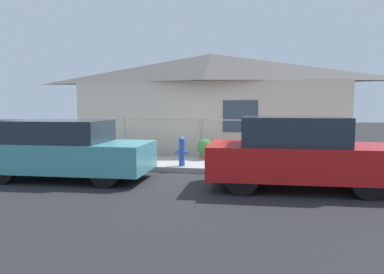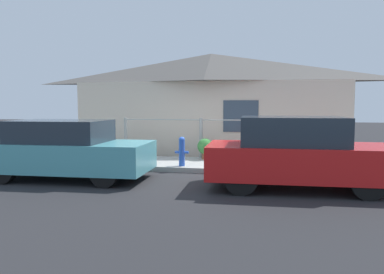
# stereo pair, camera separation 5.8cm
# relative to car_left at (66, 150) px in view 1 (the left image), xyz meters

# --- Properties ---
(ground_plane) EXTENTS (60.00, 60.00, 0.00)m
(ground_plane) POSITION_rel_car_left_xyz_m (2.63, 1.31, -0.69)
(ground_plane) COLOR #262628
(sidewalk) EXTENTS (24.00, 1.98, 0.13)m
(sidewalk) POSITION_rel_car_left_xyz_m (2.63, 2.30, -0.62)
(sidewalk) COLOR #9E9E99
(sidewalk) RESTS_ON ground_plane
(house) EXTENTS (9.37, 2.23, 3.50)m
(house) POSITION_rel_car_left_xyz_m (2.63, 4.98, 2.11)
(house) COLOR beige
(house) RESTS_ON ground_plane
(fence) EXTENTS (4.90, 0.10, 1.20)m
(fence) POSITION_rel_car_left_xyz_m (2.63, 3.14, 0.11)
(fence) COLOR #999993
(fence) RESTS_ON sidewalk
(car_left) EXTENTS (3.89, 1.81, 1.38)m
(car_left) POSITION_rel_car_left_xyz_m (0.00, 0.00, 0.00)
(car_left) COLOR teal
(car_left) RESTS_ON ground_plane
(car_right) EXTENTS (3.79, 1.80, 1.49)m
(car_right) POSITION_rel_car_left_xyz_m (5.20, -0.00, 0.06)
(car_right) COLOR red
(car_right) RESTS_ON ground_plane
(fire_hydrant) EXTENTS (0.36, 0.16, 0.77)m
(fire_hydrant) POSITION_rel_car_left_xyz_m (2.39, 1.60, -0.15)
(fire_hydrant) COLOR blue
(fire_hydrant) RESTS_ON sidewalk
(potted_plant_near_hydrant) EXTENTS (0.46, 0.46, 0.62)m
(potted_plant_near_hydrant) POSITION_rel_car_left_xyz_m (2.80, 2.87, -0.19)
(potted_plant_near_hydrant) COLOR #9E5638
(potted_plant_near_hydrant) RESTS_ON sidewalk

